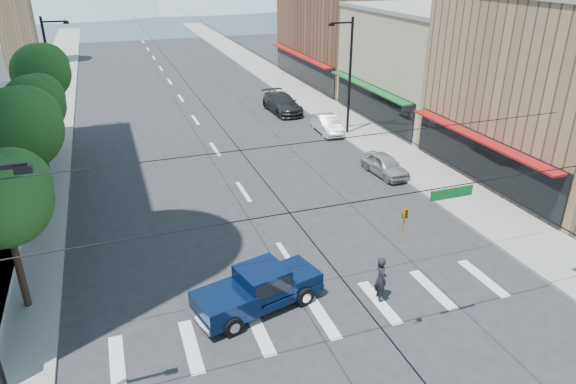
{
  "coord_description": "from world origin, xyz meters",
  "views": [
    {
      "loc": [
        -7.02,
        -13.55,
        13.02
      ],
      "look_at": [
        0.33,
        6.93,
        3.0
      ],
      "focal_mm": 32.0,
      "sensor_mm": 36.0,
      "label": 1
    }
  ],
  "objects_px": {
    "parked_car_mid": "(327,124)",
    "parked_car_far": "(282,103)",
    "pedestrian": "(381,279)",
    "parked_car_near": "(385,165)",
    "pickup_truck": "(258,288)"
  },
  "relations": [
    {
      "from": "parked_car_mid",
      "to": "parked_car_far",
      "type": "distance_m",
      "value": 7.05
    },
    {
      "from": "parked_car_mid",
      "to": "parked_car_far",
      "type": "bearing_deg",
      "value": 104.99
    },
    {
      "from": "pedestrian",
      "to": "parked_car_far",
      "type": "bearing_deg",
      "value": -3.39
    },
    {
      "from": "parked_car_near",
      "to": "parked_car_mid",
      "type": "bearing_deg",
      "value": 85.2
    },
    {
      "from": "pedestrian",
      "to": "parked_car_mid",
      "type": "height_order",
      "value": "pedestrian"
    },
    {
      "from": "parked_car_near",
      "to": "parked_car_mid",
      "type": "distance_m",
      "value": 9.36
    },
    {
      "from": "parked_car_far",
      "to": "pedestrian",
      "type": "bearing_deg",
      "value": -103.79
    },
    {
      "from": "pickup_truck",
      "to": "pedestrian",
      "type": "distance_m",
      "value": 5.05
    },
    {
      "from": "pedestrian",
      "to": "parked_car_near",
      "type": "height_order",
      "value": "pedestrian"
    },
    {
      "from": "pedestrian",
      "to": "pickup_truck",
      "type": "bearing_deg",
      "value": 84.32
    },
    {
      "from": "parked_car_mid",
      "to": "parked_car_far",
      "type": "relative_size",
      "value": 0.75
    },
    {
      "from": "parked_car_near",
      "to": "parked_car_far",
      "type": "height_order",
      "value": "parked_car_far"
    },
    {
      "from": "pickup_truck",
      "to": "parked_car_far",
      "type": "relative_size",
      "value": 0.98
    },
    {
      "from": "parked_car_mid",
      "to": "parked_car_near",
      "type": "bearing_deg",
      "value": -86.78
    },
    {
      "from": "pickup_truck",
      "to": "pedestrian",
      "type": "relative_size",
      "value": 2.79
    }
  ]
}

